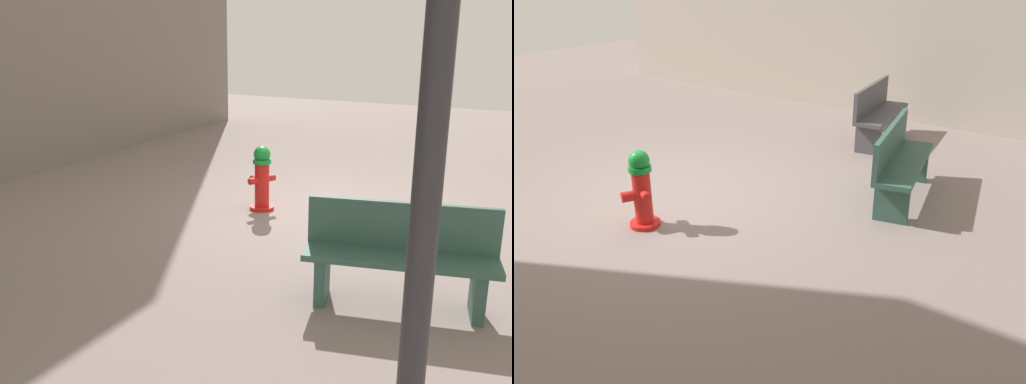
{
  "view_description": "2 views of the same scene",
  "coord_description": "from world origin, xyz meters",
  "views": [
    {
      "loc": [
        -2.79,
        7.26,
        2.48
      ],
      "look_at": [
        0.18,
        1.55,
        0.62
      ],
      "focal_mm": 40.34,
      "sensor_mm": 36.0,
      "label": 1
    },
    {
      "loc": [
        4.32,
        4.81,
        2.82
      ],
      "look_at": [
        0.2,
        1.79,
        0.6
      ],
      "focal_mm": 38.12,
      "sensor_mm": 36.0,
      "label": 2
    }
  ],
  "objects": [
    {
      "name": "fire_hydrant",
      "position": [
        0.7,
        0.38,
        0.45
      ],
      "size": [
        0.41,
        0.42,
        0.9
      ],
      "color": "red",
      "rests_on": "ground_plane"
    },
    {
      "name": "bench_near",
      "position": [
        -3.65,
        1.15,
        0.49
      ],
      "size": [
        1.62,
        0.66,
        0.95
      ],
      "color": "#4C4C51",
      "rests_on": "ground_plane"
    },
    {
      "name": "ground_plane",
      "position": [
        0.0,
        0.0,
        0.0
      ],
      "size": [
        23.4,
        23.4,
        0.0
      ],
      "primitive_type": "plane",
      "color": "gray"
    },
    {
      "name": "bench_far",
      "position": [
        -1.71,
        2.37,
        0.5
      ],
      "size": [
        1.77,
        0.81,
        0.95
      ],
      "color": "#33594C",
      "rests_on": "ground_plane"
    }
  ]
}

